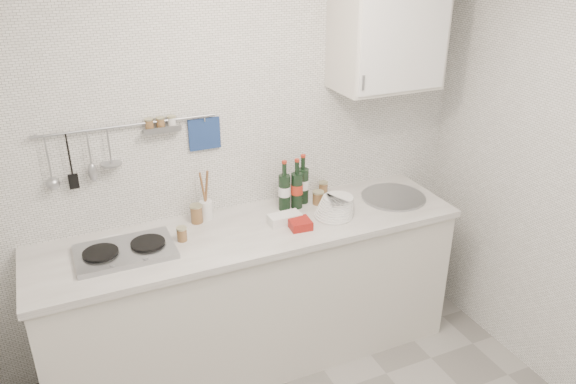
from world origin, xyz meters
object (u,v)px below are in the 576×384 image
object	(u,v)px
plate_stack_hob	(113,250)
utensil_crock	(206,207)
wall_cabinet	(388,27)
plate_stack_sink	(336,207)
wine_bottles	(295,183)

from	to	relation	value
plate_stack_hob	utensil_crock	distance (m)	0.58
wall_cabinet	plate_stack_sink	xyz separation A→B (m)	(-0.39, -0.17, -0.98)
plate_stack_sink	wall_cabinet	bearing A→B (deg)	23.95
plate_stack_hob	utensil_crock	world-z (taller)	utensil_crock
plate_stack_hob	wine_bottles	bearing A→B (deg)	5.45
plate_stack_hob	plate_stack_sink	distance (m)	1.26
plate_stack_sink	utensil_crock	world-z (taller)	utensil_crock
wall_cabinet	plate_stack_hob	distance (m)	1.94
plate_stack_sink	plate_stack_hob	bearing A→B (deg)	175.40
wall_cabinet	plate_stack_hob	size ratio (longest dim) A/B	2.41
plate_stack_sink	utensil_crock	xyz separation A→B (m)	(-0.71, 0.27, 0.02)
wall_cabinet	plate_stack_sink	world-z (taller)	wall_cabinet
plate_stack_hob	wine_bottles	size ratio (longest dim) A/B	0.94
wall_cabinet	wine_bottles	bearing A→B (deg)	176.88
wine_bottles	utensil_crock	size ratio (longest dim) A/B	1.02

